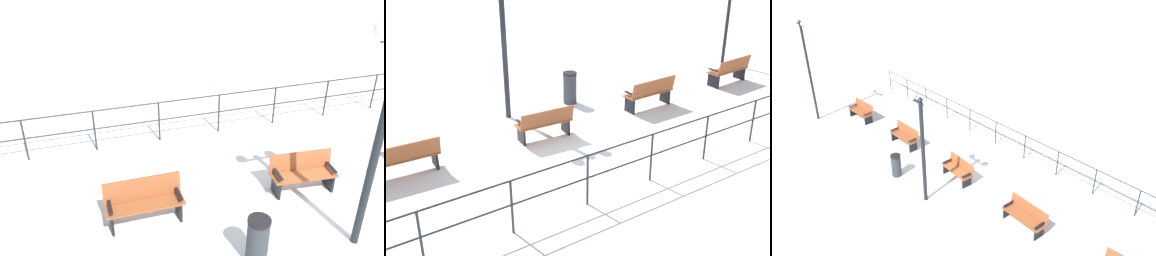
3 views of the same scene
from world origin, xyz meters
The scene contains 9 objects.
ground_plane centered at (0.00, 0.00, 0.00)m, with size 80.00×80.00×0.00m, color white.
bench_nearest centered at (-0.06, -7.17, 0.47)m, with size 0.63×1.57×0.92m.
bench_second centered at (-0.18, -3.58, 0.50)m, with size 0.52×1.58×0.94m.
bench_third centered at (-0.20, 0.01, 0.45)m, with size 0.66×1.51×0.88m.
bench_fourth centered at (-0.03, 3.59, 0.45)m, with size 0.66×1.67×0.87m.
lamppost_near centered at (1.59, -8.78, 3.26)m, with size 0.24×0.95×5.11m.
lamppost_middle centered at (1.59, 0.15, 2.94)m, with size 0.30×1.10×4.30m.
waterfront_railing centered at (-3.29, 0.00, 0.76)m, with size 0.05×18.79×1.15m.
trash_bin centered at (1.49, -1.88, 0.49)m, with size 0.42×0.42×0.97m.
Camera 3 is at (8.83, 10.05, 9.88)m, focal length 38.36 mm.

